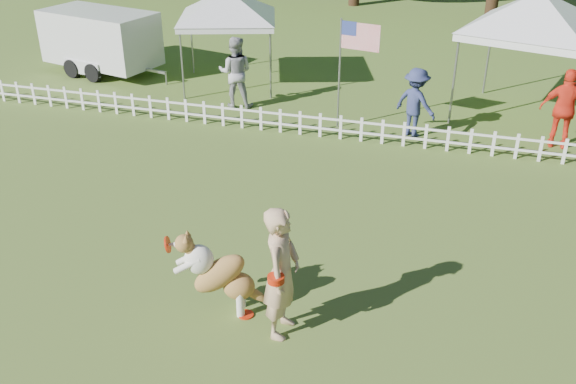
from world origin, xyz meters
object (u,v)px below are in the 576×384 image
object	(u,v)px
dog	(221,274)
frisbee_on_turf	(246,315)
spectator_c	(565,109)
handler	(282,273)
spectator_b	(415,103)
flag_pole	(339,75)
cargo_trailer	(101,42)
canopy_tent_right	(529,58)
spectator_a	(236,72)
canopy_tent_left	(228,39)

from	to	relation	value
dog	frisbee_on_turf	size ratio (longest dim) A/B	5.66
spectator_c	handler	bearing A→B (deg)	65.99
frisbee_on_turf	spectator_b	distance (m)	7.86
dog	spectator_c	bearing A→B (deg)	40.94
dog	flag_pole	bearing A→B (deg)	74.18
cargo_trailer	spectator_b	world-z (taller)	cargo_trailer
dog	flag_pole	world-z (taller)	flag_pole
spectator_c	cargo_trailer	bearing A→B (deg)	-5.71
canopy_tent_right	cargo_trailer	distance (m)	12.43
canopy_tent_right	flag_pole	xyz separation A→B (m)	(-4.39, -1.99, -0.21)
handler	canopy_tent_right	distance (m)	10.44
dog	frisbee_on_turf	bearing A→B (deg)	-17.01
frisbee_on_turf	spectator_c	distance (m)	9.33
canopy_tent_right	spectator_c	distance (m)	2.04
dog	handler	bearing A→B (deg)	-25.78
frisbee_on_turf	canopy_tent_right	xyz separation A→B (m)	(4.07, 9.67, 1.55)
handler	spectator_b	world-z (taller)	handler
flag_pole	spectator_b	distance (m)	1.94
frisbee_on_turf	cargo_trailer	size ratio (longest dim) A/B	0.05
cargo_trailer	frisbee_on_turf	bearing A→B (deg)	-36.77
spectator_a	canopy_tent_left	bearing A→B (deg)	-73.52
dog	cargo_trailer	bearing A→B (deg)	112.76
spectator_b	spectator_c	bearing A→B (deg)	-146.80
canopy_tent_right	flag_pole	size ratio (longest dim) A/B	1.16
canopy_tent_left	spectator_a	distance (m)	1.90
canopy_tent_left	spectator_c	world-z (taller)	canopy_tent_left
frisbee_on_turf	flag_pole	distance (m)	7.80
handler	dog	distance (m)	1.05
canopy_tent_right	spectator_b	size ratio (longest dim) A/B	1.88
dog	cargo_trailer	size ratio (longest dim) A/B	0.30
handler	dog	size ratio (longest dim) A/B	1.50
spectator_b	spectator_c	world-z (taller)	spectator_c
handler	canopy_tent_left	xyz separation A→B (m)	(-4.71, 10.21, 0.36)
spectator_a	cargo_trailer	bearing A→B (deg)	-28.96
canopy_tent_left	spectator_c	size ratio (longest dim) A/B	1.46
canopy_tent_right	handler	bearing A→B (deg)	-93.07
spectator_c	spectator_b	bearing A→B (deg)	8.08
handler	flag_pole	bearing A→B (deg)	7.58
canopy_tent_left	cargo_trailer	distance (m)	4.27
flag_pole	spectator_a	xyz separation A→B (m)	(-2.95, 0.71, -0.41)
canopy_tent_right	spectator_b	xyz separation A→B (m)	(-2.52, -2.01, -0.73)
canopy_tent_left	cargo_trailer	bearing A→B (deg)	161.09
cargo_trailer	flag_pole	xyz separation A→B (m)	(8.02, -2.46, 0.39)
frisbee_on_turf	spectator_b	world-z (taller)	spectator_b
canopy_tent_left	spectator_b	world-z (taller)	canopy_tent_left
handler	cargo_trailer	size ratio (longest dim) A/B	0.45
handler	spectator_b	size ratio (longest dim) A/B	1.19
cargo_trailer	spectator_a	xyz separation A→B (m)	(5.07, -1.75, -0.02)
frisbee_on_turf	flag_pole	bearing A→B (deg)	92.39
handler	dog	xyz separation A→B (m)	(-0.98, 0.18, -0.33)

